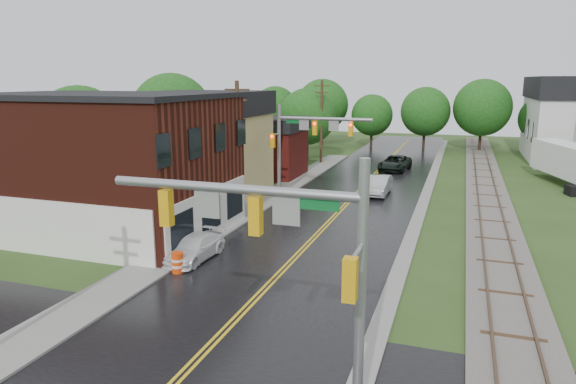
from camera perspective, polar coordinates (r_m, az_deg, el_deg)
The scene contains 21 objects.
main_road at distance 41.98m, azimuth 7.62°, elevation -0.19°, with size 10.00×90.00×0.02m, color black.
cross_road at distance 17.11m, azimuth -12.34°, elevation -19.90°, with size 60.00×9.00×0.02m, color black.
curb_right at distance 46.21m, azimuth 15.43°, elevation 0.63°, with size 0.80×70.00×0.12m, color gray.
sidewalk_left at distance 38.99m, azimuth -2.81°, elevation -1.07°, with size 2.40×50.00×0.12m, color gray.
brick_building at distance 32.75m, azimuth -19.79°, elevation 3.03°, with size 14.30×10.30×8.30m.
yellow_house at distance 41.25m, azimuth -8.57°, elevation 4.08°, with size 8.00×7.00×6.40m, color tan.
darkred_building at distance 49.10m, azimuth -2.68°, elevation 4.34°, with size 7.00×6.00×4.40m, color #3F0F0C.
railroad at distance 46.18m, azimuth 21.13°, elevation 0.36°, with size 3.20×80.00×0.30m.
traffic_signal_near at distance 13.61m, azimuth -0.63°, elevation -5.10°, with size 7.34×0.30×7.20m.
traffic_signal_far at distance 39.12m, azimuth 1.95°, elevation 6.38°, with size 7.34×0.43×7.20m.
utility_pole_b at distance 35.66m, azimuth -5.56°, elevation 5.34°, with size 1.80×0.28×9.00m.
utility_pole_c at distance 56.34m, azimuth 3.74°, elevation 7.94°, with size 1.80×0.28×9.00m.
tree_left_a at distance 42.58m, azimuth -21.96°, elevation 6.18°, with size 6.80×6.80×8.67m.
tree_left_b at distance 49.44m, azimuth -12.65°, elevation 8.21°, with size 7.60×7.60×9.69m.
tree_left_c at distance 54.80m, azimuth -4.60°, elevation 7.59°, with size 6.00×6.00×7.65m.
tree_left_e at distance 58.71m, azimuth 2.28°, elevation 8.23°, with size 6.40×6.40×8.16m.
suv_dark at distance 53.18m, azimuth 11.79°, elevation 3.14°, with size 2.52×5.46×1.52m, color black.
sedan_silver at distance 41.74m, azimuth 10.04°, elevation 0.72°, with size 1.60×4.58×1.51m, color #B0B0B5.
pickup_white at distance 26.85m, azimuth -10.34°, elevation -6.14°, with size 1.73×4.26×1.24m, color white.
semi_trailer at distance 50.58m, azimuth 28.99°, elevation 2.96°, with size 5.36×11.20×3.54m.
construction_barrel at distance 25.26m, azimuth -12.18°, elevation -7.69°, with size 0.57×0.57×1.01m, color red.
Camera 1 is at (7.79, -10.25, 9.06)m, focal length 32.00 mm.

